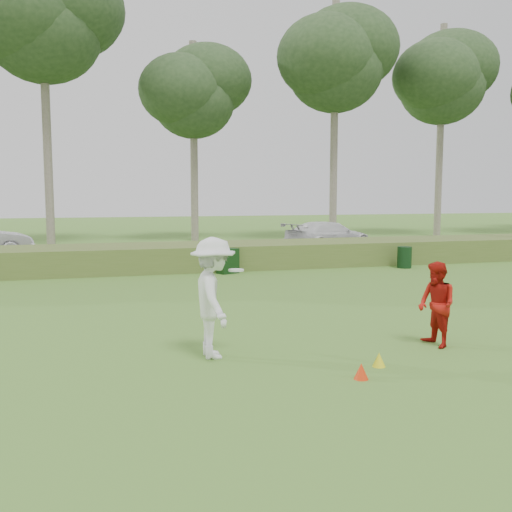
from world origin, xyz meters
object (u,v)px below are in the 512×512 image
object	(u,v)px
utility_cabinet	(228,261)
player_red	(437,304)
cone_orange	(361,371)
cone_yellow	(379,360)
trash_bin	(404,257)
car_right	(328,236)
player_white	(213,298)

from	to	relation	value
utility_cabinet	player_red	bearing A→B (deg)	-106.33
cone_orange	utility_cabinet	size ratio (longest dim) A/B	0.28
cone_yellow	trash_bin	world-z (taller)	trash_bin
cone_orange	car_right	bearing A→B (deg)	68.52
cone_orange	cone_yellow	size ratio (longest dim) A/B	1.04
cone_yellow	trash_bin	distance (m)	12.83
utility_cabinet	cone_orange	bearing A→B (deg)	-117.72
cone_yellow	utility_cabinet	size ratio (longest dim) A/B	0.27
cone_orange	utility_cabinet	distance (m)	11.75
player_red	player_white	bearing A→B (deg)	-98.40
cone_orange	trash_bin	world-z (taller)	trash_bin
player_white	utility_cabinet	bearing A→B (deg)	-13.54
utility_cabinet	trash_bin	world-z (taller)	utility_cabinet
cone_orange	trash_bin	xyz separation A→B (m)	(7.36, 11.36, 0.28)
trash_bin	car_right	distance (m)	6.71
cone_orange	utility_cabinet	world-z (taller)	utility_cabinet
trash_bin	car_right	xyz separation A→B (m)	(-0.26, 6.69, 0.35)
player_red	trash_bin	distance (m)	11.32
utility_cabinet	car_right	size ratio (longest dim) A/B	0.18
cone_yellow	car_right	world-z (taller)	car_right
player_red	trash_bin	xyz separation A→B (m)	(5.21, 10.04, -0.38)
car_right	trash_bin	bearing A→B (deg)	160.90
player_white	cone_orange	xyz separation A→B (m)	(1.91, -1.78, -0.91)
cone_orange	player_red	bearing A→B (deg)	31.73
player_white	utility_cabinet	distance (m)	10.29
player_red	car_right	bearing A→B (deg)	161.40
trash_bin	car_right	bearing A→B (deg)	92.19
player_white	player_red	distance (m)	4.09
player_white	player_red	size ratio (longest dim) A/B	1.32
player_white	utility_cabinet	size ratio (longest dim) A/B	2.36
player_red	utility_cabinet	xyz separation A→B (m)	(-1.52, 10.40, -0.34)
player_red	car_right	distance (m)	17.45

